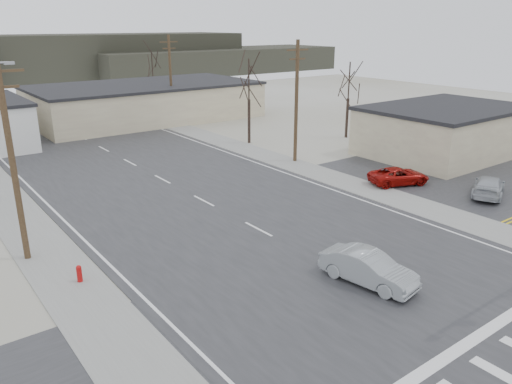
# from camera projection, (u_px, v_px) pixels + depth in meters

# --- Properties ---
(ground) EXTENTS (140.00, 140.00, 0.00)m
(ground) POSITION_uv_depth(u_px,v_px,m) (365.00, 285.00, 22.49)
(ground) COLOR beige
(ground) RESTS_ON ground
(main_road) EXTENTS (18.00, 110.00, 0.05)m
(main_road) POSITION_uv_depth(u_px,v_px,m) (196.00, 197.00, 33.84)
(main_road) COLOR #29292C
(main_road) RESTS_ON ground
(cross_road) EXTENTS (90.00, 10.00, 0.04)m
(cross_road) POSITION_uv_depth(u_px,v_px,m) (365.00, 285.00, 22.48)
(cross_road) COLOR #29292C
(cross_road) RESTS_ON ground
(parking_lot) EXTENTS (18.00, 20.00, 0.03)m
(parking_lot) POSITION_uv_depth(u_px,v_px,m) (481.00, 176.00, 38.40)
(parking_lot) COLOR #29292C
(parking_lot) RESTS_ON ground
(sidewalk_left) EXTENTS (3.00, 90.00, 0.06)m
(sidewalk_left) POSITION_uv_depth(u_px,v_px,m) (11.00, 209.00, 31.60)
(sidewalk_left) COLOR gray
(sidewalk_left) RESTS_ON ground
(sidewalk_right) EXTENTS (3.00, 90.00, 0.06)m
(sidewalk_right) POSITION_uv_depth(u_px,v_px,m) (272.00, 158.00, 43.65)
(sidewalk_right) COLOR gray
(sidewalk_right) RESTS_ON ground
(fire_hydrant) EXTENTS (0.24, 0.24, 0.87)m
(fire_hydrant) POSITION_uv_depth(u_px,v_px,m) (79.00, 274.00, 22.60)
(fire_hydrant) COLOR #A50C0C
(fire_hydrant) RESTS_ON ground
(building_right_far) EXTENTS (26.30, 14.30, 4.30)m
(building_right_far) POSITION_uv_depth(u_px,v_px,m) (146.00, 101.00, 60.80)
(building_right_far) COLOR beige
(building_right_far) RESTS_ON ground
(building_lot) EXTENTS (14.30, 10.30, 4.30)m
(building_lot) POSITION_uv_depth(u_px,v_px,m) (445.00, 130.00, 44.53)
(building_lot) COLOR beige
(building_lot) RESTS_ON ground
(upole_left_b) EXTENTS (2.20, 0.30, 10.00)m
(upole_left_b) POSITION_uv_depth(u_px,v_px,m) (12.00, 158.00, 23.36)
(upole_left_b) COLOR #493822
(upole_left_b) RESTS_ON ground
(upole_right_a) EXTENTS (2.20, 0.30, 10.00)m
(upole_right_a) POSITION_uv_depth(u_px,v_px,m) (296.00, 100.00, 40.98)
(upole_right_a) COLOR #493822
(upole_right_a) RESTS_ON ground
(upole_right_b) EXTENTS (2.20, 0.30, 10.00)m
(upole_right_b) POSITION_uv_depth(u_px,v_px,m) (171.00, 78.00, 57.64)
(upole_right_b) COLOR #493822
(upole_right_b) RESTS_ON ground
(tree_right_mid) EXTENTS (3.74, 3.74, 8.33)m
(tree_right_mid) POSITION_uv_depth(u_px,v_px,m) (249.00, 82.00, 47.38)
(tree_right_mid) COLOR #32251E
(tree_right_mid) RESTS_ON ground
(tree_right_far) EXTENTS (3.52, 3.52, 7.84)m
(tree_right_far) POSITION_uv_depth(u_px,v_px,m) (152.00, 66.00, 68.60)
(tree_right_far) COLOR #32251E
(tree_right_far) RESTS_ON ground
(tree_lot) EXTENTS (3.52, 3.52, 7.84)m
(tree_lot) POSITION_uv_depth(u_px,v_px,m) (349.00, 83.00, 49.86)
(tree_lot) COLOR #32251E
(tree_lot) RESTS_ON ground
(hill_center) EXTENTS (80.00, 18.00, 9.00)m
(hill_center) POSITION_uv_depth(u_px,v_px,m) (58.00, 58.00, 102.26)
(hill_center) COLOR #333026
(hill_center) RESTS_ON ground
(hill_right) EXTENTS (60.00, 18.00, 5.50)m
(hill_right) POSITION_uv_depth(u_px,v_px,m) (218.00, 61.00, 118.18)
(hill_right) COLOR #333026
(hill_right) RESTS_ON ground
(sedan_crossing) EXTENTS (2.30, 4.69, 1.48)m
(sedan_crossing) POSITION_uv_depth(u_px,v_px,m) (368.00, 268.00, 22.40)
(sedan_crossing) COLOR gray
(sedan_crossing) RESTS_ON main_road
(car_far_a) EXTENTS (4.17, 5.98, 1.61)m
(car_far_a) POSITION_uv_depth(u_px,v_px,m) (63.00, 113.00, 60.81)
(car_far_a) COLOR black
(car_far_a) RESTS_ON main_road
(car_far_b) EXTENTS (2.58, 3.87, 1.22)m
(car_far_b) POSITION_uv_depth(u_px,v_px,m) (16.00, 112.00, 62.27)
(car_far_b) COLOR black
(car_far_b) RESTS_ON main_road
(car_parked_red) EXTENTS (4.86, 3.48, 1.23)m
(car_parked_red) POSITION_uv_depth(u_px,v_px,m) (399.00, 176.00, 36.35)
(car_parked_red) COLOR #920B07
(car_parked_red) RESTS_ON parking_lot
(car_parked_silver) EXTENTS (4.97, 3.63, 1.34)m
(car_parked_silver) POSITION_uv_depth(u_px,v_px,m) (489.00, 186.00, 33.91)
(car_parked_silver) COLOR #A2A6AC
(car_parked_silver) RESTS_ON parking_lot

